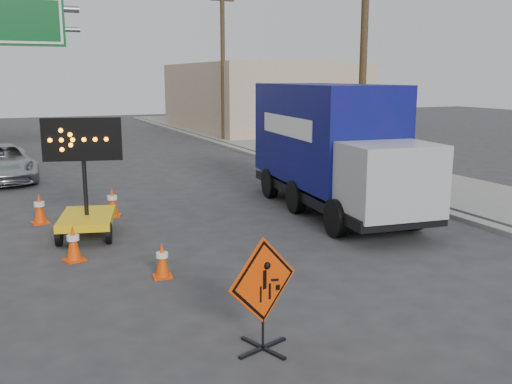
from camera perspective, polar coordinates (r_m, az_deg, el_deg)
ground at (r=8.86m, az=3.03°, el=-13.27°), size 100.00×100.00×0.00m
curb_right at (r=24.96m, az=2.31°, el=3.04°), size 0.40×60.00×0.12m
sidewalk_right at (r=26.04m, az=6.87°, el=3.35°), size 4.00×60.00×0.15m
building_right_far at (r=40.76m, az=0.39°, el=9.47°), size 10.00×14.00×4.60m
utility_pole_near at (r=20.78m, az=10.72°, el=13.96°), size 1.80×0.26×9.00m
utility_pole_far at (r=33.30m, az=-3.34°, el=13.11°), size 1.80×0.26×9.00m
construction_sign at (r=7.84m, az=0.70°, el=-9.89°), size 1.16×0.83×1.61m
arrow_board at (r=13.92m, az=-16.58°, el=-1.79°), size 1.74×2.19×2.80m
pickup_truck at (r=22.59m, az=-24.22°, el=2.67°), size 2.59×4.87×1.30m
box_truck at (r=15.95m, az=7.54°, el=3.73°), size 2.93×7.57×3.51m
cone_a at (r=10.88m, az=-9.37°, el=-6.69°), size 0.39×0.39×0.69m
cone_b at (r=12.26m, az=-17.81°, el=-4.84°), size 0.49×0.49×0.77m
cone_c at (r=15.82m, az=-14.17°, el=-0.94°), size 0.52×0.52×0.81m
cone_d at (r=15.62m, az=-20.84°, el=-1.53°), size 0.47×0.47×0.80m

